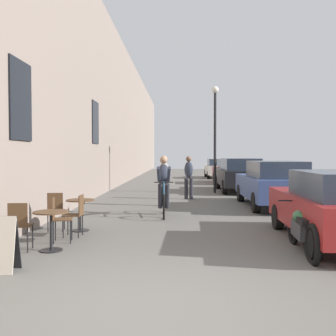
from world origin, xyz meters
name	(u,v)px	position (x,y,z in m)	size (l,w,h in m)	color
ground_plane	(162,308)	(0.00, 0.00, 0.00)	(88.00, 88.00, 0.00)	#5B5954
building_facade_left	(103,102)	(-3.45, 14.00, 4.27)	(0.54, 68.00, 8.53)	gray
cafe_table_near	(51,222)	(-2.13, 2.55, 0.52)	(0.64, 0.64, 0.72)	black
cafe_chair_near_toward_street	(20,223)	(-2.67, 2.47, 0.52)	(0.42, 0.42, 0.89)	black
cafe_chair_near_toward_wall	(59,216)	(-2.20, 3.22, 0.52)	(0.45, 0.45, 0.89)	black
cafe_table_mid	(80,208)	(-2.07, 4.38, 0.52)	(0.64, 0.64, 0.72)	black
cafe_chair_mid_toward_street	(56,209)	(-2.61, 4.31, 0.52)	(0.44, 0.44, 0.89)	black
cafe_chair_mid_toward_wall	(76,212)	(-1.99, 3.78, 0.52)	(0.39, 0.39, 0.89)	black
cyclist_on_bicycle	(164,187)	(-0.25, 6.69, 0.81)	(0.52, 1.76, 1.74)	black
pedestrian_near	(164,178)	(-0.32, 8.81, 0.97)	(0.38, 0.29, 1.72)	#26262D
pedestrian_mid	(189,175)	(0.57, 10.79, 0.96)	(0.38, 0.29, 1.70)	#26262D
street_lamp	(215,125)	(1.85, 13.43, 3.11)	(0.32, 0.32, 4.90)	black
parked_car_nearest	(334,206)	(3.22, 3.26, 0.74)	(1.82, 4.08, 1.43)	maroon
parked_car_second	(273,183)	(3.32, 8.57, 0.80)	(1.84, 4.34, 1.54)	#384C84
parked_car_third	(239,174)	(3.06, 14.05, 0.82)	(1.91, 4.47, 1.59)	black
parked_car_fourth	(230,171)	(3.35, 19.57, 0.76)	(1.81, 4.14, 1.46)	maroon
parked_car_fifth	(217,168)	(3.11, 25.02, 0.75)	(1.73, 4.08, 1.45)	beige
parked_motorcycle	(302,230)	(2.39, 2.56, 0.40)	(0.62, 2.15, 0.92)	black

